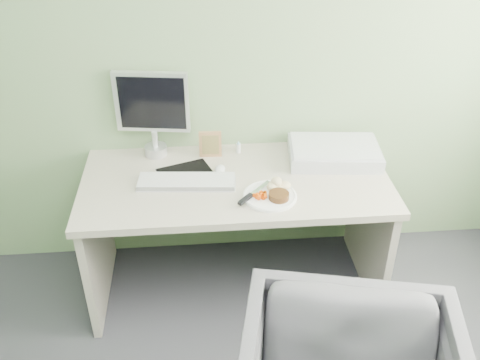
{
  "coord_description": "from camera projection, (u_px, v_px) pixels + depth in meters",
  "views": [
    {
      "loc": [
        -0.18,
        -0.7,
        2.23
      ],
      "look_at": [
        0.01,
        1.5,
        0.81
      ],
      "focal_mm": 40.0,
      "sensor_mm": 36.0,
      "label": 1
    }
  ],
  "objects": [
    {
      "name": "steak",
      "position": [
        279.0,
        196.0,
        2.59
      ],
      "size": [
        0.13,
        0.13,
        0.03
      ],
      "primitive_type": "cylinder",
      "rotation": [
        0.0,
        0.0,
        0.34
      ],
      "color": "black",
      "rests_on": "plate"
    },
    {
      "name": "potato_pile",
      "position": [
        277.0,
        184.0,
        2.66
      ],
      "size": [
        0.12,
        0.1,
        0.06
      ],
      "primitive_type": "ellipsoid",
      "rotation": [
        0.0,
        0.0,
        0.17
      ],
      "color": "#A78951",
      "rests_on": "plate"
    },
    {
      "name": "plate",
      "position": [
        270.0,
        196.0,
        2.63
      ],
      "size": [
        0.27,
        0.27,
        0.01
      ],
      "primitive_type": "cylinder",
      "color": "white",
      "rests_on": "desk"
    },
    {
      "name": "carrot_heap",
      "position": [
        260.0,
        194.0,
        2.6
      ],
      "size": [
        0.06,
        0.06,
        0.04
      ],
      "primitive_type": "cube",
      "rotation": [
        0.0,
        0.0,
        -0.13
      ],
      "color": "#D54604",
      "rests_on": "plate"
    },
    {
      "name": "photo_frame",
      "position": [
        210.0,
        144.0,
        2.93
      ],
      "size": [
        0.12,
        0.02,
        0.15
      ],
      "primitive_type": "cube",
      "rotation": [
        0.0,
        0.0,
        -0.04
      ],
      "color": "#A87B4E",
      "rests_on": "desk"
    },
    {
      "name": "mousepad",
      "position": [
        187.0,
        174.0,
        2.81
      ],
      "size": [
        0.34,
        0.32,
        0.0
      ],
      "primitive_type": "cube",
      "rotation": [
        0.0,
        0.0,
        0.34
      ],
      "color": "black",
      "rests_on": "desk"
    },
    {
      "name": "wall_back",
      "position": [
        229.0,
        39.0,
        2.75
      ],
      "size": [
        3.5,
        0.0,
        3.5
      ],
      "primitive_type": "plane",
      "rotation": [
        1.57,
        0.0,
        0.0
      ],
      "color": "#70875F",
      "rests_on": "floor"
    },
    {
      "name": "steak_knife",
      "position": [
        250.0,
        196.0,
        2.6
      ],
      "size": [
        0.18,
        0.2,
        0.02
      ],
      "rotation": [
        0.0,
        0.0,
        0.84
      ],
      "color": "silver",
      "rests_on": "plate"
    },
    {
      "name": "eyedrop_bottle",
      "position": [
        238.0,
        147.0,
        2.99
      ],
      "size": [
        0.03,
        0.03,
        0.07
      ],
      "color": "white",
      "rests_on": "desk"
    },
    {
      "name": "desk",
      "position": [
        236.0,
        208.0,
        2.87
      ],
      "size": [
        1.6,
        0.75,
        0.73
      ],
      "color": "#ACA090",
      "rests_on": "floor"
    },
    {
      "name": "scanner",
      "position": [
        334.0,
        153.0,
        2.93
      ],
      "size": [
        0.52,
        0.37,
        0.08
      ],
      "primitive_type": "cube",
      "rotation": [
        0.0,
        0.0,
        -0.1
      ],
      "color": "#AAABB1",
      "rests_on": "desk"
    },
    {
      "name": "monitor",
      "position": [
        152.0,
        109.0,
        2.86
      ],
      "size": [
        0.4,
        0.13,
        0.48
      ],
      "rotation": [
        0.0,
        0.0,
        -0.15
      ],
      "color": "silver",
      "rests_on": "desk"
    },
    {
      "name": "keyboard",
      "position": [
        187.0,
        181.0,
        2.73
      ],
      "size": [
        0.5,
        0.19,
        0.02
      ],
      "primitive_type": "cube",
      "rotation": [
        0.0,
        0.0,
        -0.09
      ],
      "color": "white",
      "rests_on": "desk"
    },
    {
      "name": "computer_mouse",
      "position": [
        220.0,
        170.0,
        2.82
      ],
      "size": [
        0.07,
        0.1,
        0.03
      ],
      "primitive_type": "ellipsoid",
      "rotation": [
        0.0,
        0.0,
        -0.16
      ],
      "color": "white",
      "rests_on": "desk"
    }
  ]
}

